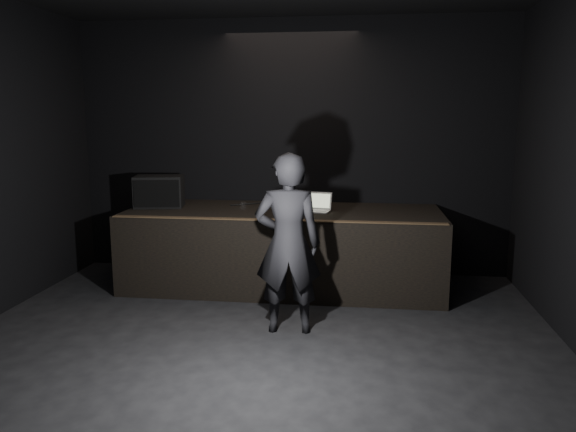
% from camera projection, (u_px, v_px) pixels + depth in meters
% --- Properties ---
extents(ground, '(7.00, 7.00, 0.00)m').
position_uv_depth(ground, '(239.00, 381.00, 4.70)').
color(ground, black).
rests_on(ground, ground).
extents(room_walls, '(6.10, 7.10, 3.52)m').
position_uv_depth(room_walls, '(235.00, 138.00, 4.34)').
color(room_walls, black).
rests_on(room_walls, ground).
extents(stage_riser, '(4.00, 1.50, 1.00)m').
position_uv_depth(stage_riser, '(283.00, 248.00, 7.28)').
color(stage_riser, black).
rests_on(stage_riser, ground).
extents(riser_lip, '(3.92, 0.10, 0.01)m').
position_uv_depth(riser_lip, '(275.00, 220.00, 6.49)').
color(riser_lip, brown).
rests_on(riser_lip, stage_riser).
extents(stage_monitor, '(0.69, 0.56, 0.41)m').
position_uv_depth(stage_monitor, '(159.00, 191.00, 7.42)').
color(stage_monitor, black).
rests_on(stage_monitor, stage_riser).
extents(cable, '(0.77, 0.53, 0.02)m').
position_uv_depth(cable, '(262.00, 203.00, 7.73)').
color(cable, black).
rests_on(cable, stage_riser).
extents(laptop, '(0.38, 0.35, 0.23)m').
position_uv_depth(laptop, '(317.00, 206.00, 7.11)').
color(laptop, silver).
rests_on(laptop, stage_riser).
extents(beer_can, '(0.06, 0.06, 0.15)m').
position_uv_depth(beer_can, '(282.00, 212.00, 6.64)').
color(beer_can, silver).
rests_on(beer_can, stage_riser).
extents(plastic_cup, '(0.08, 0.08, 0.10)m').
position_uv_depth(plastic_cup, '(243.00, 206.00, 7.22)').
color(plastic_cup, white).
rests_on(plastic_cup, stage_riser).
extents(wii_remote, '(0.05, 0.14, 0.03)m').
position_uv_depth(wii_remote, '(293.00, 219.00, 6.52)').
color(wii_remote, white).
rests_on(wii_remote, stage_riser).
extents(person, '(0.72, 0.51, 1.84)m').
position_uv_depth(person, '(288.00, 244.00, 5.66)').
color(person, black).
rests_on(person, ground).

